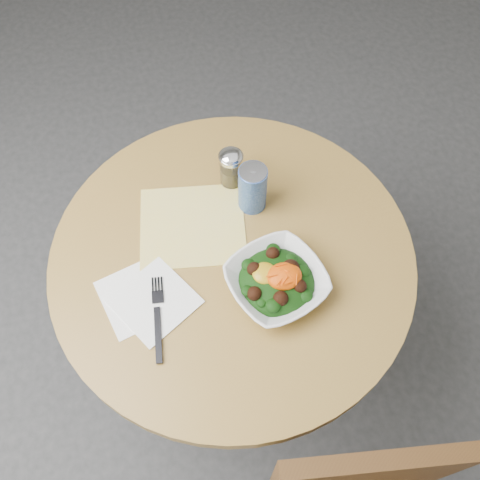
# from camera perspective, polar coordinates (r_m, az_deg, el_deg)

# --- Properties ---
(ground) EXTENTS (6.00, 6.00, 0.00)m
(ground) POSITION_cam_1_polar(r_m,az_deg,el_deg) (2.00, -0.56, -11.86)
(ground) COLOR #2F2F31
(ground) RESTS_ON ground
(table) EXTENTS (0.90, 0.90, 0.75)m
(table) POSITION_cam_1_polar(r_m,az_deg,el_deg) (1.49, -0.74, -5.08)
(table) COLOR black
(table) RESTS_ON ground
(cloth_napkin) EXTENTS (0.30, 0.28, 0.00)m
(cloth_napkin) POSITION_cam_1_polar(r_m,az_deg,el_deg) (1.36, -5.09, 1.57)
(cloth_napkin) COLOR #DFBD0B
(cloth_napkin) RESTS_ON table
(paper_napkins) EXTENTS (0.25, 0.24, 0.00)m
(paper_napkins) POSITION_cam_1_polar(r_m,az_deg,el_deg) (1.28, -9.92, -6.16)
(paper_napkins) COLOR white
(paper_napkins) RESTS_ON table
(salad_bowl) EXTENTS (0.28, 0.28, 0.08)m
(salad_bowl) POSITION_cam_1_polar(r_m,az_deg,el_deg) (1.25, 3.93, -4.37)
(salad_bowl) COLOR silver
(salad_bowl) RESTS_ON table
(fork) EXTENTS (0.05, 0.21, 0.00)m
(fork) POSITION_cam_1_polar(r_m,az_deg,el_deg) (1.25, -8.76, -7.97)
(fork) COLOR black
(fork) RESTS_ON table
(spice_shaker) EXTENTS (0.06, 0.06, 0.11)m
(spice_shaker) POSITION_cam_1_polar(r_m,az_deg,el_deg) (1.39, -0.95, 7.74)
(spice_shaker) COLOR silver
(spice_shaker) RESTS_ON table
(beverage_can) EXTENTS (0.07, 0.07, 0.14)m
(beverage_can) POSITION_cam_1_polar(r_m,az_deg,el_deg) (1.34, 1.34, 5.57)
(beverage_can) COLOR navy
(beverage_can) RESTS_ON table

